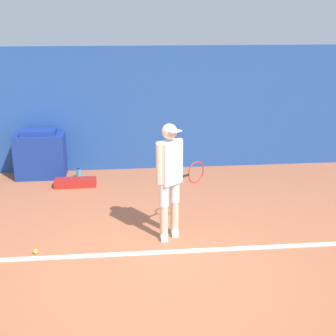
{
  "coord_description": "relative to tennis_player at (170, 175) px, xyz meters",
  "views": [
    {
      "loc": [
        -0.35,
        -5.51,
        3.13
      ],
      "look_at": [
        0.31,
        0.99,
        1.01
      ],
      "focal_mm": 50.0,
      "sensor_mm": 36.0,
      "label": 1
    }
  ],
  "objects": [
    {
      "name": "court_baseline",
      "position": [
        -0.32,
        -0.5,
        -0.95
      ],
      "size": [
        21.6,
        0.1,
        0.01
      ],
      "color": "white",
      "rests_on": "ground_plane"
    },
    {
      "name": "tennis_ball",
      "position": [
        -1.91,
        -0.36,
        -0.93
      ],
      "size": [
        0.07,
        0.07,
        0.07
      ],
      "color": "#D1E533",
      "rests_on": "ground_plane"
    },
    {
      "name": "water_bottle",
      "position": [
        -1.57,
        2.83,
        -0.86
      ],
      "size": [
        0.09,
        0.09,
        0.21
      ],
      "color": "#33ADD6",
      "rests_on": "ground_plane"
    },
    {
      "name": "equipment_bag",
      "position": [
        -1.59,
        2.33,
        -0.88
      ],
      "size": [
        0.79,
        0.26,
        0.16
      ],
      "color": "#B2231E",
      "rests_on": "ground_plane"
    },
    {
      "name": "tennis_player",
      "position": [
        0.0,
        0.0,
        0.0
      ],
      "size": [
        0.79,
        0.65,
        1.72
      ],
      "rotation": [
        0.0,
        0.0,
        0.66
      ],
      "color": "beige",
      "rests_on": "ground_plane"
    },
    {
      "name": "covered_chair",
      "position": [
        -2.33,
        2.99,
        -0.49
      ],
      "size": [
        0.98,
        0.57,
        0.99
      ],
      "color": "navy",
      "rests_on": "ground_plane"
    },
    {
      "name": "ground_plane",
      "position": [
        -0.32,
        -0.8,
        -0.96
      ],
      "size": [
        24.0,
        24.0,
        0.0
      ],
      "primitive_type": "plane",
      "color": "#B76642"
    },
    {
      "name": "back_wall",
      "position": [
        -0.32,
        3.38,
        0.33
      ],
      "size": [
        24.0,
        0.1,
        2.58
      ],
      "color": "#234C99",
      "rests_on": "ground_plane"
    }
  ]
}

